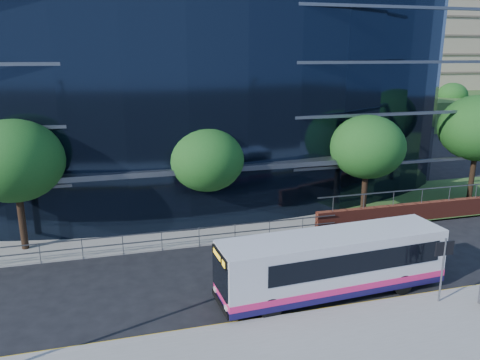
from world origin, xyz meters
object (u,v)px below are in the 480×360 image
object	(u,v)px
city_bus	(334,263)
tree_far_b	(207,160)
street_sign	(444,257)
tree_dist_f	(452,95)
tree_far_d	(478,128)
tree_dist_e	(361,97)
tree_far_a	(14,161)
tree_far_c	(367,147)

from	to	relation	value
city_bus	tree_far_b	bearing A→B (deg)	108.74
street_sign	tree_dist_f	bearing A→B (deg)	50.84
tree_far_d	tree_dist_e	xyz separation A→B (m)	(8.00, 30.00, -0.65)
tree_far_a	tree_dist_f	distance (m)	62.44
street_sign	city_bus	xyz separation A→B (m)	(-3.82, 2.03, -0.71)
street_sign	tree_far_b	xyz separation A→B (m)	(-7.50, 11.09, 2.06)
tree_far_a	tree_dist_f	world-z (taller)	tree_far_a
tree_far_c	tree_far_a	bearing A→B (deg)	180.00
tree_far_b	street_sign	bearing A→B (deg)	-55.92
tree_far_b	tree_far_d	bearing A→B (deg)	1.51
tree_far_b	tree_dist_f	xyz separation A→B (m)	(43.00, 32.50, 0.00)
street_sign	tree_far_c	xyz separation A→B (m)	(2.50, 10.59, 2.39)
tree_far_b	tree_dist_f	size ratio (longest dim) A/B	1.00
street_sign	tree_far_b	distance (m)	13.54
tree_far_d	tree_dist_f	bearing A→B (deg)	53.13
tree_far_a	tree_far_d	bearing A→B (deg)	1.97
street_sign	tree_far_d	bearing A→B (deg)	45.22
street_sign	city_bus	world-z (taller)	street_sign
tree_far_d	tree_dist_f	world-z (taller)	tree_far_d
tree_dist_f	tree_far_a	bearing A→B (deg)	-148.09
tree_far_d	tree_far_a	bearing A→B (deg)	-178.03
tree_far_a	tree_dist_e	distance (m)	48.27
tree_far_d	tree_dist_e	bearing A→B (deg)	75.07
tree_far_c	tree_dist_e	xyz separation A→B (m)	(17.00, 31.00, 0.00)
tree_far_a	tree_far_c	distance (m)	20.00
tree_far_d	tree_dist_f	xyz separation A→B (m)	(24.00, 32.00, -0.98)
street_sign	tree_far_a	distance (m)	20.63
tree_dist_e	tree_dist_f	xyz separation A→B (m)	(16.00, 2.00, -0.33)
street_sign	tree_dist_e	distance (m)	45.99
tree_dist_e	tree_dist_f	size ratio (longest dim) A/B	1.08
street_sign	city_bus	bearing A→B (deg)	152.04
street_sign	tree_far_b	size ratio (longest dim) A/B	0.46
tree_far_c	city_bus	xyz separation A→B (m)	(-6.32, -8.56, -3.09)
tree_far_d	tree_far_b	bearing A→B (deg)	-178.49
tree_far_d	city_bus	size ratio (longest dim) A/B	0.73
tree_far_c	tree_far_d	world-z (taller)	tree_far_d
tree_dist_f	tree_far_b	bearing A→B (deg)	-142.92
tree_far_b	tree_dist_f	bearing A→B (deg)	37.08
tree_far_c	city_bus	world-z (taller)	tree_far_c
tree_dist_f	city_bus	bearing A→B (deg)	-133.41
tree_dist_f	tree_far_d	bearing A→B (deg)	-126.87
street_sign	tree_far_d	size ratio (longest dim) A/B	0.38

